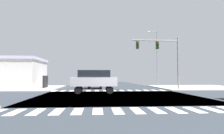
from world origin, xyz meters
name	(u,v)px	position (x,y,z in m)	size (l,w,h in m)	color
ground	(118,97)	(0.00, 0.00, -0.03)	(90.00, 90.00, 0.05)	#2B3239
sidewalk_corner_ne	(197,87)	(13.00, 12.00, 0.07)	(12.00, 12.00, 0.14)	#B2ADA3
sidewalk_corner_nw	(15,88)	(-13.00, 12.00, 0.07)	(12.00, 12.00, 0.14)	#B3AEA6
crosswalk_near	(127,111)	(-0.25, -7.30, 0.00)	(13.50, 2.00, 0.01)	white
crosswalk_far	(109,90)	(-0.25, 7.30, 0.00)	(13.50, 2.00, 0.01)	white
traffic_signal_mast	(160,51)	(6.00, 7.05, 4.78)	(5.85, 0.55, 6.51)	gray
street_lamp	(156,54)	(8.00, 15.75, 5.42)	(1.78, 0.32, 9.22)	gray
suv_farside_1	(94,80)	(-2.05, 3.50, 1.39)	(4.60, 1.96, 2.34)	black
suv_queued_3	(95,79)	(-2.00, 11.59, 1.39)	(1.96, 4.60, 2.34)	black
sedan_trailing_2	(95,79)	(-2.00, 25.18, 1.12)	(1.80, 4.30, 1.88)	black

